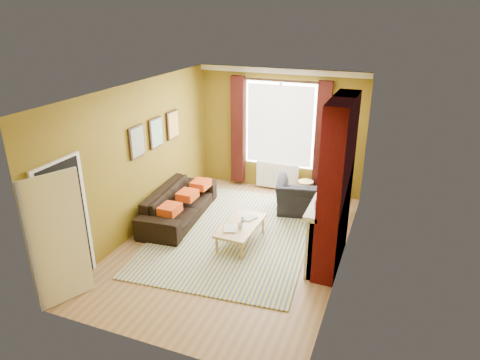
{
  "coord_description": "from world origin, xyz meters",
  "views": [
    {
      "loc": [
        2.57,
        -6.32,
        4.02
      ],
      "look_at": [
        0.0,
        0.25,
        1.15
      ],
      "focal_mm": 32.0,
      "sensor_mm": 36.0,
      "label": 1
    }
  ],
  "objects_px": {
    "coffee_table": "(241,226)",
    "floor_lamp": "(345,150)",
    "armchair": "(303,197)",
    "wicker_stool": "(305,190)",
    "sofa": "(179,204)"
  },
  "relations": [
    {
      "from": "coffee_table",
      "to": "wicker_stool",
      "type": "bearing_deg",
      "value": 76.82
    },
    {
      "from": "coffee_table",
      "to": "floor_lamp",
      "type": "height_order",
      "value": "floor_lamp"
    },
    {
      "from": "armchair",
      "to": "floor_lamp",
      "type": "height_order",
      "value": "floor_lamp"
    },
    {
      "from": "coffee_table",
      "to": "armchair",
      "type": "bearing_deg",
      "value": 67.66
    },
    {
      "from": "coffee_table",
      "to": "floor_lamp",
      "type": "xyz_separation_m",
      "value": [
        1.44,
        2.12,
        0.97
      ]
    },
    {
      "from": "sofa",
      "to": "armchair",
      "type": "xyz_separation_m",
      "value": [
        2.27,
        1.2,
        0.03
      ]
    },
    {
      "from": "sofa",
      "to": "coffee_table",
      "type": "relative_size",
      "value": 1.88
    },
    {
      "from": "armchair",
      "to": "floor_lamp",
      "type": "relative_size",
      "value": 0.66
    },
    {
      "from": "armchair",
      "to": "wicker_stool",
      "type": "height_order",
      "value": "armchair"
    },
    {
      "from": "wicker_stool",
      "to": "coffee_table",
      "type": "bearing_deg",
      "value": -105.05
    },
    {
      "from": "armchair",
      "to": "wicker_stool",
      "type": "xyz_separation_m",
      "value": [
        -0.11,
        0.69,
        -0.15
      ]
    },
    {
      "from": "wicker_stool",
      "to": "armchair",
      "type": "bearing_deg",
      "value": -80.64
    },
    {
      "from": "coffee_table",
      "to": "sofa",
      "type": "bearing_deg",
      "value": 164.85
    },
    {
      "from": "armchair",
      "to": "floor_lamp",
      "type": "bearing_deg",
      "value": -158.25
    },
    {
      "from": "sofa",
      "to": "floor_lamp",
      "type": "xyz_separation_m",
      "value": [
        2.97,
        1.65,
        0.99
      ]
    }
  ]
}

